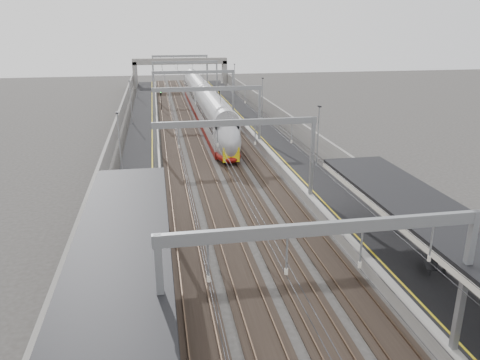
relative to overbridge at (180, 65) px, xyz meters
name	(u,v)px	position (x,y,z in m)	size (l,w,h in m)	color
platform_left	(143,142)	(-8.00, -55.00, -4.81)	(4.00, 120.00, 1.00)	black
platform_right	(267,137)	(8.00, -55.00, -4.81)	(4.00, 120.00, 1.00)	black
tracks	(206,143)	(0.00, -55.00, -5.26)	(11.40, 140.00, 0.20)	black
overhead_line	(200,88)	(0.00, -48.38, 0.83)	(13.00, 140.00, 6.60)	gray
canopy_left	(115,287)	(-8.02, -97.01, -0.22)	(4.40, 30.00, 4.24)	black
overbridge	(180,65)	(0.00, 0.00, 0.00)	(22.00, 2.20, 6.90)	slate
wall_left	(116,135)	(-11.20, -55.00, -3.71)	(0.30, 120.00, 3.20)	slate
wall_right	(291,128)	(11.20, -55.00, -3.71)	(0.30, 120.00, 3.20)	slate
train	(206,108)	(1.50, -41.63, -3.10)	(2.86, 52.20, 4.52)	maroon
bench	(431,260)	(9.18, -91.41, -3.68)	(1.23, 2.06, 1.04)	black
signal_green	(161,97)	(-5.20, -30.02, -2.89)	(0.32, 0.32, 3.48)	black
signal_red_near	(208,94)	(3.20, -28.52, -2.89)	(0.32, 0.32, 3.48)	black
signal_red_far	(219,94)	(5.40, -28.29, -2.89)	(0.32, 0.32, 3.48)	black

